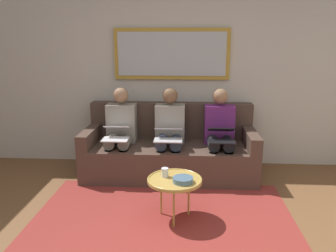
# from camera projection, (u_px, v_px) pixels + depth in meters

# --- Properties ---
(wall_rear) EXTENTS (6.00, 0.12, 2.60)m
(wall_rear) POSITION_uv_depth(u_px,v_px,m) (172.00, 72.00, 4.73)
(wall_rear) COLOR beige
(wall_rear) RESTS_ON ground_plane
(area_rug) EXTENTS (2.60, 1.80, 0.01)m
(area_rug) POSITION_uv_depth(u_px,v_px,m) (163.00, 220.00, 3.35)
(area_rug) COLOR maroon
(area_rug) RESTS_ON ground_plane
(couch) EXTENTS (2.20, 0.90, 0.90)m
(couch) POSITION_uv_depth(u_px,v_px,m) (170.00, 150.00, 4.50)
(couch) COLOR #4C382D
(couch) RESTS_ON ground_plane
(framed_mirror) EXTENTS (1.56, 0.05, 0.68)m
(framed_mirror) POSITION_uv_depth(u_px,v_px,m) (172.00, 54.00, 4.58)
(framed_mirror) COLOR #B7892D
(coffee_table) EXTENTS (0.54, 0.54, 0.43)m
(coffee_table) POSITION_uv_depth(u_px,v_px,m) (175.00, 181.00, 3.30)
(coffee_table) COLOR tan
(coffee_table) RESTS_ON ground_plane
(cup) EXTENTS (0.07, 0.07, 0.09)m
(cup) POSITION_uv_depth(u_px,v_px,m) (165.00, 172.00, 3.34)
(cup) COLOR silver
(cup) RESTS_ON coffee_table
(bowl) EXTENTS (0.19, 0.19, 0.05)m
(bowl) POSITION_uv_depth(u_px,v_px,m) (183.00, 180.00, 3.21)
(bowl) COLOR slate
(bowl) RESTS_ON coffee_table
(person_left) EXTENTS (0.38, 0.58, 1.14)m
(person_left) POSITION_uv_depth(u_px,v_px,m) (220.00, 131.00, 4.33)
(person_left) COLOR #66236B
(person_left) RESTS_ON couch
(laptop_black) EXTENTS (0.32, 0.36, 0.16)m
(laptop_black) POSITION_uv_depth(u_px,v_px,m) (221.00, 135.00, 4.09)
(laptop_black) COLOR black
(person_middle) EXTENTS (0.38, 0.58, 1.14)m
(person_middle) POSITION_uv_depth(u_px,v_px,m) (170.00, 130.00, 4.36)
(person_middle) COLOR gray
(person_middle) RESTS_ON couch
(laptop_silver) EXTENTS (0.34, 0.33, 0.14)m
(laptop_silver) POSITION_uv_depth(u_px,v_px,m) (169.00, 134.00, 4.12)
(laptop_silver) COLOR silver
(person_right) EXTENTS (0.38, 0.58, 1.14)m
(person_right) POSITION_uv_depth(u_px,v_px,m) (120.00, 129.00, 4.40)
(person_right) COLOR gray
(person_right) RESTS_ON couch
(laptop_white) EXTENTS (0.31, 0.37, 0.16)m
(laptop_white) POSITION_uv_depth(u_px,v_px,m) (117.00, 133.00, 4.17)
(laptop_white) COLOR white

